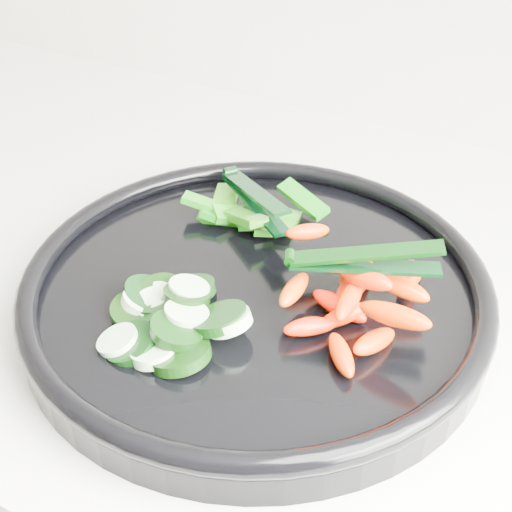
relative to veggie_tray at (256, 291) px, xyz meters
The scene contains 6 objects.
veggie_tray is the anchor object (origin of this frame).
cucumber_pile 0.08m from the veggie_tray, 119.91° to the right, with size 0.13×0.12×0.04m.
carrot_pile 0.08m from the veggie_tray, ahead, with size 0.14×0.15×0.06m.
pepper_pile 0.10m from the veggie_tray, 123.98° to the left, with size 0.12×0.09×0.04m.
tong_carrot 0.10m from the veggie_tray, ahead, with size 0.11×0.06×0.02m.
tong_pepper 0.10m from the veggie_tray, 120.34° to the left, with size 0.10×0.08×0.02m.
Camera 1 is at (0.86, 1.24, 1.31)m, focal length 50.00 mm.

